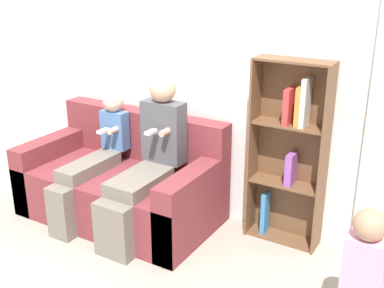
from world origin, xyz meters
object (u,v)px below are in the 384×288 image
(adult_seated, at_px, (147,159))
(child_seated, at_px, (92,159))
(toddler_standing, at_px, (363,273))
(couch, at_px, (122,185))
(bookshelf, at_px, (290,150))

(adult_seated, bearing_deg, child_seated, -174.52)
(toddler_standing, bearing_deg, adult_seated, 167.53)
(couch, xyz_separation_m, toddler_standing, (2.16, -0.50, 0.17))
(couch, height_order, child_seated, child_seated)
(adult_seated, bearing_deg, couch, 164.49)
(adult_seated, distance_m, toddler_standing, 1.85)
(couch, bearing_deg, bookshelf, 15.59)
(adult_seated, distance_m, child_seated, 0.56)
(child_seated, height_order, bookshelf, bookshelf)
(adult_seated, relative_size, child_seated, 1.18)
(adult_seated, distance_m, bookshelf, 1.13)
(child_seated, bearing_deg, toddler_standing, -8.35)
(couch, relative_size, child_seated, 1.58)
(bookshelf, bearing_deg, child_seated, -161.10)
(couch, distance_m, child_seated, 0.35)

